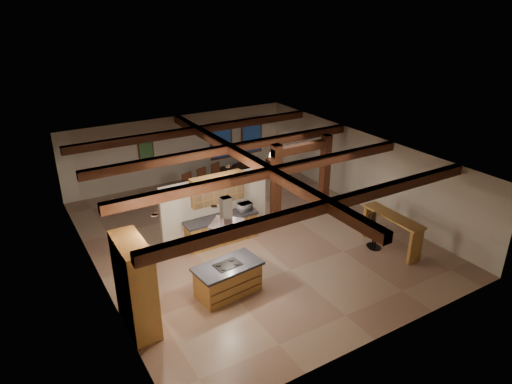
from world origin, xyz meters
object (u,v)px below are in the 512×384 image
dining_table (211,195)px  sofa (241,166)px  kitchen_island (228,279)px  bar_counter (392,226)px

dining_table → sofa: (2.66, 2.29, 0.01)m
kitchen_island → dining_table: kitchen_island is taller
kitchen_island → bar_counter: (5.66, -0.54, 0.33)m
dining_table → bar_counter: bearing=-36.6°
kitchen_island → dining_table: (2.26, 5.73, -0.16)m
sofa → dining_table: bearing=21.4°
bar_counter → dining_table: bearing=118.5°
kitchen_island → bar_counter: size_ratio=0.86×
kitchen_island → bar_counter: bearing=-5.5°
kitchen_island → dining_table: 6.16m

